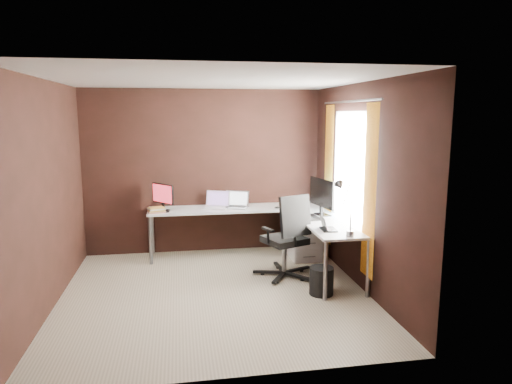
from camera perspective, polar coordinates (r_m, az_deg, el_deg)
The scene contains 15 objects.
room at distance 5.38m, azimuth -1.79°, elevation 0.65°, with size 3.60×3.60×2.50m.
desk at distance 6.52m, azimuth 1.42°, elevation -3.10°, with size 2.65×2.25×0.73m.
drawer_pedestal at distance 6.85m, azimuth 6.08°, elevation -5.79°, with size 0.42×0.50×0.60m, color white.
monitor_left at distance 6.80m, azimuth -11.58°, elevation -0.41°, with size 0.31×0.36×0.39m.
monitor_right at distance 6.38m, azimuth 8.24°, elevation -0.34°, with size 0.20×0.62×0.51m.
laptop_white at distance 6.90m, azimuth -4.93°, elevation -1.51°, with size 0.44×0.38×0.24m.
laptop_silver at distance 6.90m, azimuth -2.51°, elevation -1.50°, with size 0.44×0.38×0.24m.
laptop_black_big at distance 6.21m, azimuth 6.27°, elevation -2.79°, with size 0.30×0.41×0.26m.
laptop_black_small at distance 5.62m, azimuth 8.83°, elevation -4.34°, with size 0.19×0.26×0.17m.
book_stack at distance 6.69m, azimuth -12.32°, elevation -2.22°, with size 0.27×0.24×0.08m.
mouse_left at distance 6.65m, azimuth -11.08°, elevation -2.43°, with size 0.08×0.05×0.03m, color black.
mouse_corner at distance 6.83m, azimuth 2.62°, elevation -1.94°, with size 0.08×0.05×0.03m, color black.
desk_lamp at distance 5.34m, azimuth 10.91°, elevation -1.10°, with size 0.20×0.24×0.65m.
office_chair at distance 6.05m, azimuth 3.79°, elevation -7.57°, with size 0.63×0.66×1.12m.
wastebasket at distance 5.58m, azimuth 8.18°, elevation -10.93°, with size 0.29×0.29×0.33m, color black.
Camera 1 is at (-0.39, -5.19, 2.12)m, focal length 32.00 mm.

